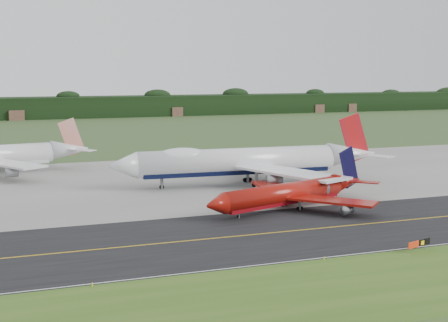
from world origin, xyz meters
The scene contains 12 objects.
ground centered at (0.00, 0.00, 0.00)m, with size 600.00×600.00×0.00m, color #304B23.
grass_verge centered at (0.00, -35.00, 0.01)m, with size 400.00×30.00×0.01m, color #35581A.
taxiway centered at (0.00, -4.00, 0.01)m, with size 400.00×32.00×0.02m, color black.
apron centered at (0.00, 51.00, 0.01)m, with size 400.00×78.00×0.01m, color slate.
taxiway_centreline centered at (0.00, -4.00, 0.03)m, with size 400.00×0.40×0.00m, color #C59412.
taxiway_edge_line centered at (0.00, -19.50, 0.03)m, with size 400.00×0.25×0.00m, color silver.
horizon_treeline centered at (0.00, 273.76, 5.47)m, with size 700.00×25.00×12.00m.
jet_ba_747 centered at (12.15, 39.19, 5.70)m, with size 66.66×55.15×16.76m.
jet_red_737 centered at (11.03, 12.10, 3.09)m, with size 40.33×32.01×11.17m.
taxiway_sign centered at (16.28, -21.33, 1.19)m, with size 4.93×1.64×1.69m.
edge_marker_left centered at (-32.64, -20.50, 0.25)m, with size 0.16×0.16×0.50m, color yellow.
edge_marker_center centered at (0.54, -20.50, 0.25)m, with size 0.16×0.16×0.50m, color yellow.
Camera 1 is at (-42.43, -97.64, 27.16)m, focal length 50.00 mm.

